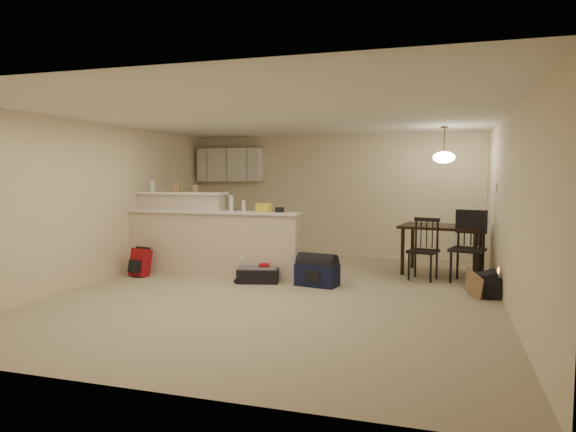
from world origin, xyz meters
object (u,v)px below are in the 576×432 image
at_px(dining_chair_near, 423,249).
at_px(dining_chair_far, 467,248).
at_px(dining_table, 442,231).
at_px(suitcase, 258,275).
at_px(red_backpack, 140,262).
at_px(black_daypack, 490,285).
at_px(pendant_lamp, 444,157).
at_px(navy_duffel, 317,275).

xyz_separation_m(dining_chair_near, dining_chair_far, (0.67, -0.01, 0.06)).
bearing_deg(dining_table, suitcase, -141.57).
bearing_deg(suitcase, red_backpack, 169.81).
relative_size(dining_table, black_daypack, 3.77).
xyz_separation_m(dining_chair_near, suitcase, (-2.48, -0.91, -0.39)).
relative_size(pendant_lamp, red_backpack, 1.35).
bearing_deg(red_backpack, dining_table, 31.88).
relative_size(suitcase, navy_duffel, 1.03).
distance_m(pendant_lamp, black_daypack, 2.44).
bearing_deg(dining_chair_near, red_backpack, -152.48).
bearing_deg(suitcase, dining_chair_near, 6.09).
relative_size(dining_table, red_backpack, 3.19).
bearing_deg(navy_duffel, dining_chair_near, 41.45).
height_order(dining_table, red_backpack, dining_table).
distance_m(navy_duffel, black_daypack, 2.46).
distance_m(dining_table, pendant_lamp, 1.26).
xyz_separation_m(dining_table, navy_duffel, (-1.81, -1.50, -0.56)).
height_order(red_backpack, navy_duffel, red_backpack).
relative_size(pendant_lamp, navy_duffel, 0.99).
distance_m(dining_chair_far, navy_duffel, 2.40).
bearing_deg(red_backpack, dining_chair_near, 26.09).
bearing_deg(navy_duffel, black_daypack, 10.70).
relative_size(dining_chair_far, black_daypack, 2.85).
relative_size(red_backpack, navy_duffel, 0.73).
xyz_separation_m(dining_chair_near, red_backpack, (-4.53, -1.04, -0.27)).
height_order(pendant_lamp, suitcase, pendant_lamp).
bearing_deg(pendant_lamp, black_daypack, -66.56).
distance_m(dining_chair_far, suitcase, 3.31).
distance_m(dining_chair_near, black_daypack, 1.34).
relative_size(suitcase, black_daypack, 1.65).
relative_size(pendant_lamp, black_daypack, 1.59).
relative_size(navy_duffel, black_daypack, 1.61).
height_order(dining_chair_far, navy_duffel, dining_chair_far).
height_order(suitcase, black_daypack, black_daypack).
height_order(pendant_lamp, dining_chair_far, pendant_lamp).
xyz_separation_m(dining_table, suitcase, (-2.76, -1.50, -0.62)).
height_order(dining_table, navy_duffel, dining_table).
bearing_deg(black_daypack, dining_chair_far, 16.84).
bearing_deg(dining_chair_far, suitcase, -147.17).
distance_m(dining_chair_far, black_daypack, 1.01).
bearing_deg(dining_table, pendant_lamp, 99.97).
relative_size(dining_chair_near, dining_chair_far, 0.90).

